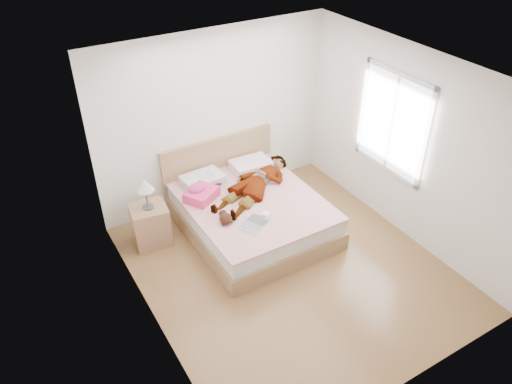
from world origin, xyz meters
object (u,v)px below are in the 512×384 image
plush_toy (225,218)px  coffee_mug (266,216)px  bed (249,211)px  woman (255,181)px  towel (201,193)px  magazine (255,223)px  phone (211,172)px  nightstand (150,222)px

plush_toy → coffee_mug: bearing=-25.3°
coffee_mug → bed: bearing=82.2°
woman → towel: woman is taller
woman → bed: 0.43m
magazine → plush_toy: 0.39m
phone → magazine: phone is taller
phone → plush_toy: phone is taller
towel → coffee_mug: (0.51, -0.87, -0.04)m
towel → magazine: 0.94m
magazine → coffee_mug: size_ratio=3.37×
woman → bed: (-0.20, -0.16, -0.35)m
towel → plush_toy: bearing=-86.5°
woman → nightstand: (-1.52, 0.22, -0.29)m
phone → nightstand: 1.10m
woman → magazine: 0.86m
woman → magazine: bearing=-60.1°
phone → bed: bearing=-90.6°
coffee_mug → nightstand: nightstand is taller
towel → plush_toy: (0.04, -0.64, -0.02)m
towel → bed: bearing=-27.6°
coffee_mug → nightstand: bearing=142.9°
woman → nightstand: 1.56m
phone → towel: (-0.29, -0.25, -0.11)m
nightstand → towel: bearing=-5.7°
magazine → nightstand: (-1.08, 0.95, -0.18)m
woman → phone: woman is taller
plush_toy → towel: bearing=93.5°
bed → coffee_mug: bed is taller
bed → magazine: size_ratio=4.42×
phone → nightstand: (-1.02, -0.18, -0.37)m
magazine → coffee_mug: 0.17m
towel → magazine: towel is taller
towel → plush_toy: towel is taller
towel → nightstand: 0.78m
bed → coffee_mug: 0.63m
woman → towel: size_ratio=3.07×
woman → towel: (-0.79, 0.15, -0.02)m
towel → coffee_mug: bearing=-59.4°
phone → plush_toy: (-0.25, -0.90, -0.12)m
phone → magazine: bearing=-115.9°
towel → phone: bearing=41.4°
towel → plush_toy: size_ratio=2.11×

